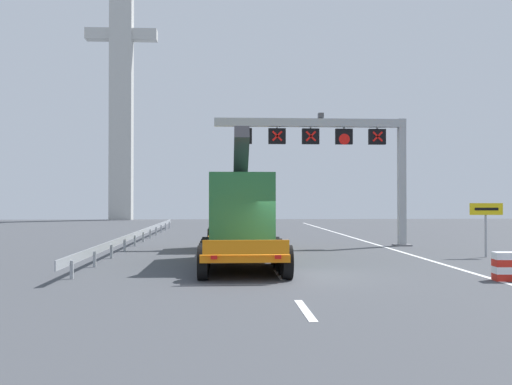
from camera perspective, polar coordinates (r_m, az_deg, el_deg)
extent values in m
plane|color=#424449|center=(19.54, 4.03, -8.23)|extent=(112.00, 112.00, 0.00)
cube|color=silver|center=(13.59, 4.90, -11.53)|extent=(0.20, 2.60, 0.01)
cube|color=silver|center=(19.75, 2.33, -8.14)|extent=(0.20, 2.60, 0.01)
cube|color=silver|center=(25.96, 1.01, -6.35)|extent=(0.20, 2.60, 0.01)
cube|color=silver|center=(32.20, 0.20, -5.26)|extent=(0.20, 2.60, 0.01)
cube|color=silver|center=(38.45, -0.34, -4.52)|extent=(0.20, 2.60, 0.01)
cube|color=silver|center=(44.71, -0.73, -3.99)|extent=(0.20, 2.60, 0.01)
cube|color=silver|center=(50.97, -1.02, -3.58)|extent=(0.20, 2.60, 0.01)
cube|color=silver|center=(57.24, -1.25, -3.27)|extent=(0.20, 2.60, 0.01)
cube|color=silver|center=(63.51, -1.44, -3.02)|extent=(0.20, 2.60, 0.01)
cube|color=silver|center=(69.77, -1.59, -2.81)|extent=(0.20, 2.60, 0.01)
cube|color=silver|center=(76.04, -1.71, -2.64)|extent=(0.20, 2.60, 0.01)
cube|color=silver|center=(82.32, -1.82, -2.49)|extent=(0.20, 2.60, 0.01)
cube|color=silver|center=(32.48, 12.31, -5.20)|extent=(0.20, 63.00, 0.01)
cube|color=#9EA0A5|center=(32.95, 14.24, 0.99)|extent=(0.40, 0.40, 7.05)
cube|color=slate|center=(33.03, 14.26, -5.06)|extent=(0.90, 0.90, 0.08)
cube|color=#9EA0A5|center=(32.07, 5.43, 6.89)|extent=(10.60, 0.44, 0.44)
cube|color=#4C4C51|center=(32.21, 6.44, 7.57)|extent=(0.28, 0.40, 0.28)
cube|color=black|center=(32.73, 11.90, 5.42)|extent=(0.95, 0.24, 0.86)
cube|color=#9EA0A5|center=(32.79, 11.90, 6.26)|extent=(0.08, 0.08, 0.16)
cube|color=red|center=(32.61, 11.96, 5.45)|extent=(0.58, 0.02, 0.58)
cube|color=red|center=(32.61, 11.96, 5.45)|extent=(0.58, 0.02, 0.58)
cube|color=black|center=(32.30, 8.70, 5.50)|extent=(0.95, 0.24, 0.86)
cube|color=#9EA0A5|center=(32.36, 8.70, 6.34)|extent=(0.08, 0.08, 0.16)
cone|color=red|center=(32.16, 8.75, 5.25)|extent=(0.61, 0.02, 0.61)
cube|color=black|center=(31.98, 5.43, 5.55)|extent=(0.95, 0.24, 0.86)
cube|color=#9EA0A5|center=(32.03, 5.43, 6.41)|extent=(0.08, 0.08, 0.16)
cube|color=red|center=(31.85, 5.46, 5.58)|extent=(0.58, 0.02, 0.58)
cube|color=red|center=(31.85, 5.46, 5.58)|extent=(0.58, 0.02, 0.58)
cube|color=black|center=(31.75, 2.09, 5.60)|extent=(0.95, 0.24, 0.86)
cube|color=#9EA0A5|center=(31.81, 2.09, 6.46)|extent=(0.08, 0.08, 0.16)
cube|color=red|center=(31.63, 2.12, 5.62)|extent=(0.58, 0.02, 0.58)
cube|color=red|center=(31.63, 2.12, 5.62)|extent=(0.58, 0.02, 0.58)
cube|color=black|center=(31.64, -1.28, 5.62)|extent=(0.95, 0.24, 0.86)
cube|color=#9EA0A5|center=(31.70, -1.27, 6.48)|extent=(0.08, 0.08, 0.16)
cone|color=red|center=(31.49, -1.27, 5.36)|extent=(0.61, 0.02, 0.61)
cube|color=orange|center=(22.96, -1.54, -5.28)|extent=(2.84, 10.41, 0.24)
cube|color=orange|center=(17.67, -0.99, -5.45)|extent=(2.66, 0.09, 0.44)
cylinder|color=black|center=(18.50, -5.31, -6.94)|extent=(0.32, 1.10, 1.10)
cylinder|color=black|center=(18.60, 3.09, -6.91)|extent=(0.32, 1.10, 1.10)
cylinder|color=black|center=(19.54, -5.20, -6.61)|extent=(0.32, 1.10, 1.10)
cylinder|color=black|center=(19.64, 2.75, -6.58)|extent=(0.32, 1.10, 1.10)
cylinder|color=black|center=(20.59, -5.11, -6.31)|extent=(0.32, 1.10, 1.10)
cylinder|color=black|center=(20.68, 2.44, -6.28)|extent=(0.32, 1.10, 1.10)
cylinder|color=black|center=(21.63, -5.02, -6.04)|extent=(0.32, 1.10, 1.10)
cylinder|color=black|center=(21.72, 2.16, -6.02)|extent=(0.32, 1.10, 1.10)
cylinder|color=black|center=(22.68, -4.94, -5.79)|extent=(0.32, 1.10, 1.10)
cylinder|color=black|center=(22.76, 1.90, -5.77)|extent=(0.32, 1.10, 1.10)
cube|color=gold|center=(29.99, -1.97, -1.59)|extent=(2.59, 3.21, 3.10)
cube|color=black|center=(29.99, -1.97, -0.26)|extent=(2.62, 3.23, 0.60)
cylinder|color=black|center=(30.93, -4.40, -4.43)|extent=(0.34, 1.10, 1.10)
cylinder|color=black|center=(30.99, 0.38, -4.43)|extent=(0.34, 1.10, 1.10)
cylinder|color=black|center=(28.93, -4.48, -4.69)|extent=(0.34, 1.10, 1.10)
cylinder|color=black|center=(29.00, 0.64, -4.68)|extent=(0.34, 1.10, 1.10)
cube|color=#236638|center=(23.29, -1.57, -1.59)|extent=(2.40, 5.73, 2.70)
cube|color=#2D2D33|center=(22.49, -1.50, 3.35)|extent=(0.57, 2.94, 2.29)
cube|color=red|center=(17.65, -4.19, -6.43)|extent=(0.20, 0.06, 0.12)
cube|color=red|center=(17.73, 2.20, -6.40)|extent=(0.20, 0.06, 0.12)
cylinder|color=#9EA0A5|center=(27.58, 21.80, -3.48)|extent=(0.10, 0.10, 2.40)
cube|color=yellow|center=(27.50, 21.85, -1.53)|extent=(1.49, 0.06, 0.53)
cube|color=black|center=(27.46, 21.88, -1.53)|extent=(1.08, 0.01, 0.12)
cube|color=red|center=(19.99, 23.87, -7.68)|extent=(1.04, 0.59, 0.23)
cube|color=white|center=(19.96, 23.87, -7.04)|extent=(1.04, 0.59, 0.22)
cube|color=red|center=(19.94, 23.87, -6.40)|extent=(1.04, 0.59, 0.23)
cube|color=white|center=(19.92, 23.87, -5.75)|extent=(1.04, 0.59, 0.23)
cube|color=#999EA3|center=(35.53, -11.20, -3.86)|extent=(0.04, 35.81, 0.32)
cube|color=#999EA3|center=(19.61, -17.79, -7.29)|extent=(0.10, 0.10, 0.60)
cube|color=#999EA3|center=(22.76, -15.70, -6.38)|extent=(0.10, 0.10, 0.60)
cube|color=#999EA3|center=(25.93, -14.12, -5.69)|extent=(0.10, 0.10, 0.60)
cube|color=#999EA3|center=(29.12, -12.89, -5.14)|extent=(0.10, 0.10, 0.60)
cube|color=#999EA3|center=(32.33, -11.91, -4.70)|extent=(0.10, 0.10, 0.60)
cube|color=#999EA3|center=(35.54, -11.10, -4.34)|extent=(0.10, 0.10, 0.60)
cube|color=#999EA3|center=(38.76, -10.43, -4.04)|extent=(0.10, 0.10, 0.60)
cube|color=#999EA3|center=(41.99, -9.87, -3.79)|extent=(0.10, 0.10, 0.60)
cube|color=#999EA3|center=(45.22, -9.38, -3.57)|extent=(0.10, 0.10, 0.60)
cube|color=#999EA3|center=(48.45, -8.96, -3.38)|extent=(0.10, 0.10, 0.60)
cube|color=#999EA3|center=(51.69, -8.59, -3.21)|extent=(0.10, 0.10, 0.60)
cube|color=#B7B7B2|center=(76.77, -13.18, 11.68)|extent=(2.80, 2.00, 38.02)
cube|color=#B7B7B2|center=(77.87, -13.17, 14.96)|extent=(9.00, 1.60, 1.40)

